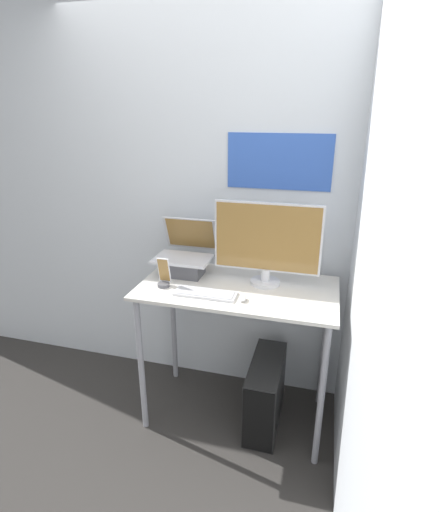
{
  "coord_description": "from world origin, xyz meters",
  "views": [
    {
      "loc": [
        0.46,
        -1.76,
        1.9
      ],
      "look_at": [
        -0.11,
        0.31,
        1.1
      ],
      "focal_mm": 28.0,
      "sensor_mm": 36.0,
      "label": 1
    }
  ],
  "objects_px": {
    "keyboard": "(205,293)",
    "mouse": "(243,298)",
    "laptop": "(184,260)",
    "computer_tower": "(265,393)",
    "cell_phone": "(164,277)",
    "monitor": "(267,244)"
  },
  "relations": [
    {
      "from": "monitor",
      "to": "mouse",
      "type": "xyz_separation_m",
      "value": [
        -0.08,
        -0.26,
        -0.23
      ]
    },
    {
      "from": "monitor",
      "to": "computer_tower",
      "type": "distance_m",
      "value": 0.96
    },
    {
      "from": "keyboard",
      "to": "mouse",
      "type": "relative_size",
      "value": 5.32
    },
    {
      "from": "keyboard",
      "to": "cell_phone",
      "type": "distance_m",
      "value": 0.28
    },
    {
      "from": "monitor",
      "to": "cell_phone",
      "type": "relative_size",
      "value": 3.52
    },
    {
      "from": "computer_tower",
      "to": "keyboard",
      "type": "bearing_deg",
      "value": -158.68
    },
    {
      "from": "mouse",
      "to": "monitor",
      "type": "bearing_deg",
      "value": 72.57
    },
    {
      "from": "laptop",
      "to": "computer_tower",
      "type": "xyz_separation_m",
      "value": [
        0.56,
        -0.13,
        -0.79
      ]
    },
    {
      "from": "laptop",
      "to": "cell_phone",
      "type": "relative_size",
      "value": 1.97
    },
    {
      "from": "cell_phone",
      "to": "mouse",
      "type": "bearing_deg",
      "value": -7.47
    },
    {
      "from": "keyboard",
      "to": "computer_tower",
      "type": "xyz_separation_m",
      "value": [
        0.34,
        0.13,
        -0.71
      ]
    },
    {
      "from": "mouse",
      "to": "cell_phone",
      "type": "relative_size",
      "value": 0.37
    },
    {
      "from": "cell_phone",
      "to": "computer_tower",
      "type": "xyz_separation_m",
      "value": [
        0.61,
        0.09,
        -0.75
      ]
    },
    {
      "from": "computer_tower",
      "to": "monitor",
      "type": "bearing_deg",
      "value": 113.42
    },
    {
      "from": "laptop",
      "to": "computer_tower",
      "type": "distance_m",
      "value": 0.98
    },
    {
      "from": "laptop",
      "to": "keyboard",
      "type": "height_order",
      "value": "laptop"
    },
    {
      "from": "laptop",
      "to": "mouse",
      "type": "bearing_deg",
      "value": -32.46
    },
    {
      "from": "laptop",
      "to": "cell_phone",
      "type": "bearing_deg",
      "value": -103.4
    },
    {
      "from": "monitor",
      "to": "keyboard",
      "type": "height_order",
      "value": "monitor"
    },
    {
      "from": "laptop",
      "to": "monitor",
      "type": "relative_size",
      "value": 0.56
    },
    {
      "from": "monitor",
      "to": "mouse",
      "type": "height_order",
      "value": "monitor"
    },
    {
      "from": "monitor",
      "to": "mouse",
      "type": "bearing_deg",
      "value": -107.43
    }
  ]
}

